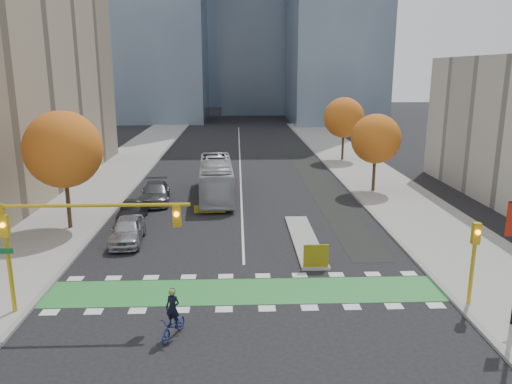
{
  "coord_description": "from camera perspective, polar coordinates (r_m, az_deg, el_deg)",
  "views": [
    {
      "loc": [
        -0.32,
        -21.64,
        10.83
      ],
      "look_at": [
        0.89,
        10.21,
        3.0
      ],
      "focal_mm": 35.0,
      "sensor_mm": 36.0,
      "label": 1
    }
  ],
  "objects": [
    {
      "name": "curb_east",
      "position": [
        44.23,
        11.38,
        -0.55
      ],
      "size": [
        0.3,
        120.0,
        0.16
      ],
      "primitive_type": "cube",
      "color": "gray",
      "rests_on": "ground"
    },
    {
      "name": "tree_east_far",
      "position": [
        61.26,
        10.01,
        8.37
      ],
      "size": [
        4.8,
        4.8,
        7.65
      ],
      "color": "#332114",
      "rests_on": "ground"
    },
    {
      "name": "traffic_signal_east",
      "position": [
        25.09,
        23.66,
        -6.24
      ],
      "size": [
        0.35,
        0.43,
        4.1
      ],
      "color": "#BF9914",
      "rests_on": "ground"
    },
    {
      "name": "median_island",
      "position": [
        32.76,
        5.54,
        -5.42
      ],
      "size": [
        1.6,
        10.0,
        0.16
      ],
      "primitive_type": "cube",
      "color": "gray",
      "rests_on": "ground"
    },
    {
      "name": "ground",
      "position": [
        24.2,
        -1.22,
        -12.79
      ],
      "size": [
        300.0,
        300.0,
        0.0
      ],
      "primitive_type": "plane",
      "color": "black",
      "rests_on": "ground"
    },
    {
      "name": "bike_crossing",
      "position": [
        25.55,
        -1.28,
        -11.27
      ],
      "size": [
        20.0,
        3.0,
        0.01
      ],
      "primitive_type": "cube",
      "color": "#2A8336",
      "rests_on": "ground"
    },
    {
      "name": "curb_west",
      "position": [
        44.08,
        -14.8,
        -0.78
      ],
      "size": [
        0.3,
        120.0,
        0.16
      ],
      "primitive_type": "cube",
      "color": "gray",
      "rests_on": "ground"
    },
    {
      "name": "parked_car_b",
      "position": [
        37.94,
        -13.85,
        -2.11
      ],
      "size": [
        1.7,
        4.27,
        1.38
      ],
      "primitive_type": "imported",
      "rotation": [
        0.0,
        0.0,
        -0.06
      ],
      "color": "black",
      "rests_on": "ground"
    },
    {
      "name": "hazard_board",
      "position": [
        28.05,
        6.88,
        -7.25
      ],
      "size": [
        1.4,
        0.12,
        1.3
      ],
      "primitive_type": "cube",
      "color": "yellow",
      "rests_on": "median_island"
    },
    {
      "name": "centre_line",
      "position": [
        62.58,
        -1.86,
        3.84
      ],
      "size": [
        0.15,
        70.0,
        0.01
      ],
      "primitive_type": "cube",
      "color": "silver",
      "rests_on": "ground"
    },
    {
      "name": "traffic_signal_west",
      "position": [
        23.46,
        -21.05,
        -3.99
      ],
      "size": [
        8.53,
        0.56,
        5.2
      ],
      "color": "#BF9914",
      "rests_on": "ground"
    },
    {
      "name": "sidewalk_east",
      "position": [
        45.17,
        15.7,
        -0.49
      ],
      "size": [
        7.0,
        120.0,
        0.15
      ],
      "primitive_type": "cube",
      "color": "gray",
      "rests_on": "ground"
    },
    {
      "name": "bus",
      "position": [
        43.54,
        -4.58,
        1.56
      ],
      "size": [
        3.33,
        11.84,
        3.26
      ],
      "primitive_type": "imported",
      "rotation": [
        0.0,
        0.0,
        0.05
      ],
      "color": "#AFB3B7",
      "rests_on": "ground"
    },
    {
      "name": "parked_car_c",
      "position": [
        42.5,
        -11.43,
        -0.09
      ],
      "size": [
        2.89,
        5.88,
        1.64
      ],
      "primitive_type": "imported",
      "rotation": [
        0.0,
        0.0,
        0.11
      ],
      "color": "#48474C",
      "rests_on": "ground"
    },
    {
      "name": "cyclist",
      "position": [
        21.56,
        -9.43,
        -14.36
      ],
      "size": [
        1.3,
        1.99,
        2.17
      ],
      "rotation": [
        0.0,
        0.0,
        -0.38
      ],
      "color": "navy",
      "rests_on": "ground"
    },
    {
      "name": "bike_lane_paint",
      "position": [
        53.34,
        6.3,
        2.01
      ],
      "size": [
        2.5,
        50.0,
        0.01
      ],
      "primitive_type": "cube",
      "color": "black",
      "rests_on": "ground"
    },
    {
      "name": "parked_car_a",
      "position": [
        33.09,
        -14.49,
        -4.25
      ],
      "size": [
        2.23,
        4.95,
        1.65
      ],
      "primitive_type": "imported",
      "rotation": [
        0.0,
        0.0,
        0.06
      ],
      "color": "#A5A4A9",
      "rests_on": "ground"
    },
    {
      "name": "tree_west",
      "position": [
        35.99,
        -21.16,
        4.54
      ],
      "size": [
        5.2,
        5.2,
        8.22
      ],
      "color": "#332114",
      "rests_on": "ground"
    },
    {
      "name": "sidewalk_west",
      "position": [
        44.98,
        -19.15,
        -0.81
      ],
      "size": [
        7.0,
        120.0,
        0.15
      ],
      "primitive_type": "cube",
      "color": "gray",
      "rests_on": "ground"
    },
    {
      "name": "tree_east_near",
      "position": [
        45.74,
        13.54,
        5.93
      ],
      "size": [
        4.4,
        4.4,
        7.08
      ],
      "color": "#332114",
      "rests_on": "ground"
    }
  ]
}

